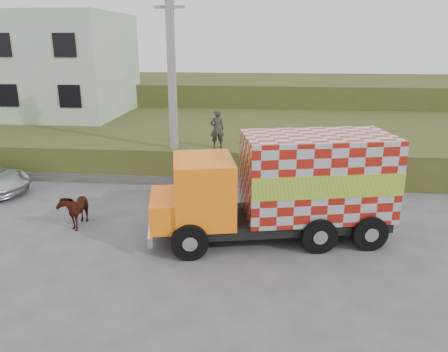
# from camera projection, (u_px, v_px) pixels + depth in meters

# --- Properties ---
(ground) EXTENTS (120.00, 120.00, 0.00)m
(ground) POSITION_uv_depth(u_px,v_px,m) (177.00, 224.00, 14.81)
(ground) COLOR #474749
(ground) RESTS_ON ground
(embankment) EXTENTS (40.00, 12.00, 1.50)m
(embankment) POSITION_uv_depth(u_px,v_px,m) (213.00, 138.00, 24.08)
(embankment) COLOR #2F4316
(embankment) RESTS_ON ground
(embankment_far) EXTENTS (40.00, 12.00, 3.00)m
(embankment_far) POSITION_uv_depth(u_px,v_px,m) (231.00, 97.00, 35.25)
(embankment_far) COLOR #2F4316
(embankment_far) RESTS_ON ground
(retaining_strip) EXTENTS (16.00, 0.50, 0.40)m
(retaining_strip) POSITION_uv_depth(u_px,v_px,m) (151.00, 179.00, 18.93)
(retaining_strip) COLOR #595651
(retaining_strip) RESTS_ON ground
(building) EXTENTS (10.00, 8.00, 6.00)m
(building) POSITION_uv_depth(u_px,v_px,m) (41.00, 64.00, 26.84)
(building) COLOR #ABC3A6
(building) RESTS_ON embankment
(utility_pole) EXTENTS (1.20, 0.30, 8.00)m
(utility_pole) POSITION_uv_depth(u_px,v_px,m) (172.00, 88.00, 18.05)
(utility_pole) COLOR gray
(utility_pole) RESTS_ON ground
(cargo_truck) EXTENTS (7.67, 3.83, 3.28)m
(cargo_truck) POSITION_uv_depth(u_px,v_px,m) (284.00, 186.00, 13.34)
(cargo_truck) COLOR black
(cargo_truck) RESTS_ON ground
(cow) EXTENTS (0.72, 1.46, 1.21)m
(cow) POSITION_uv_depth(u_px,v_px,m) (75.00, 208.00, 14.53)
(cow) COLOR black
(cow) RESTS_ON ground
(pedestrian) EXTENTS (0.70, 0.56, 1.66)m
(pedestrian) POSITION_uv_depth(u_px,v_px,m) (217.00, 129.00, 18.63)
(pedestrian) COLOR #302E2A
(pedestrian) RESTS_ON embankment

